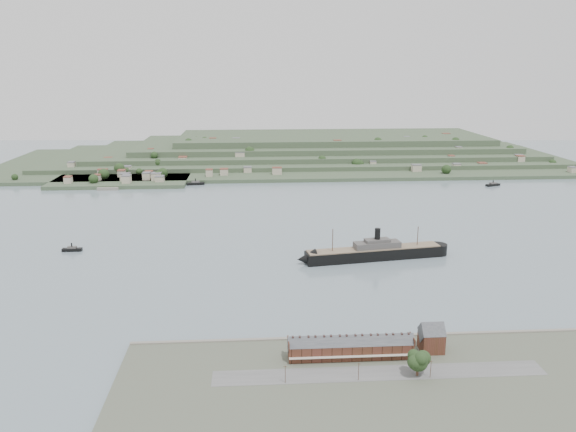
{
  "coord_description": "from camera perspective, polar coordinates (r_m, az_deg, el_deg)",
  "views": [
    {
      "loc": [
        -52.11,
        -389.4,
        126.33
      ],
      "look_at": [
        -24.72,
        30.0,
        14.44
      ],
      "focal_mm": 35.0,
      "sensor_mm": 36.0,
      "label": 1
    }
  ],
  "objects": [
    {
      "name": "ground",
      "position": [
        412.68,
        3.7,
        -2.95
      ],
      "size": [
        1400.0,
        1400.0,
        0.0
      ],
      "primitive_type": "plane",
      "color": "slate",
      "rests_on": "ground"
    },
    {
      "name": "near_shore",
      "position": [
        243.9,
        9.54,
        -16.24
      ],
      "size": [
        220.0,
        80.0,
        2.6
      ],
      "color": "#4C5142",
      "rests_on": "ground"
    },
    {
      "name": "tugboat",
      "position": [
        426.02,
        -21.09,
        -3.16
      ],
      "size": [
        13.67,
        3.75,
        6.14
      ],
      "color": "black",
      "rests_on": "ground"
    },
    {
      "name": "ferry_west",
      "position": [
        630.01,
        -9.37,
        3.3
      ],
      "size": [
        20.0,
        8.01,
        7.29
      ],
      "color": "black",
      "rests_on": "ground"
    },
    {
      "name": "gabled_building",
      "position": [
        266.64,
        14.37,
        -11.9
      ],
      "size": [
        10.4,
        10.18,
        14.09
      ],
      "color": "#482819",
      "rests_on": "ground"
    },
    {
      "name": "far_peninsula",
      "position": [
        794.86,
        2.09,
        6.62
      ],
      "size": [
        760.0,
        309.0,
        30.0
      ],
      "color": "#32472F",
      "rests_on": "ground"
    },
    {
      "name": "steamship",
      "position": [
        384.31,
        8.37,
        -3.7
      ],
      "size": [
        106.77,
        27.94,
        25.7
      ],
      "color": "black",
      "rests_on": "ground"
    },
    {
      "name": "fig_tree",
      "position": [
        245.03,
        13.16,
        -14.1
      ],
      "size": [
        10.43,
        9.03,
        11.64
      ],
      "color": "#482F21",
      "rests_on": "ground"
    },
    {
      "name": "ferry_east",
      "position": [
        655.71,
        20.1,
        3.02
      ],
      "size": [
        17.71,
        10.58,
        6.43
      ],
      "color": "black",
      "rests_on": "ground"
    },
    {
      "name": "terrace_row",
      "position": [
        255.07,
        6.38,
        -13.13
      ],
      "size": [
        55.6,
        9.8,
        11.07
      ],
      "color": "#482819",
      "rests_on": "ground"
    }
  ]
}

